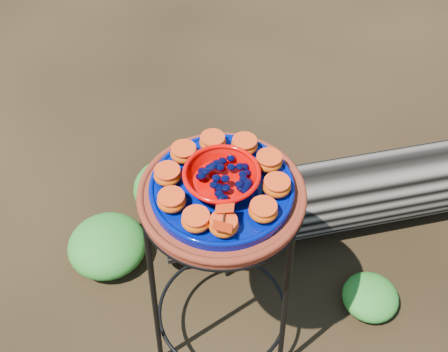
# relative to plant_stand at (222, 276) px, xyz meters

# --- Properties ---
(ground) EXTENTS (60.00, 60.00, 0.00)m
(ground) POSITION_rel_plant_stand_xyz_m (0.00, 0.00, -0.35)
(ground) COLOR black
(plant_stand) EXTENTS (0.44, 0.44, 0.70)m
(plant_stand) POSITION_rel_plant_stand_xyz_m (0.00, 0.00, 0.00)
(plant_stand) COLOR black
(plant_stand) RESTS_ON ground
(terracotta_saucer) EXTENTS (0.40, 0.40, 0.03)m
(terracotta_saucer) POSITION_rel_plant_stand_xyz_m (0.00, 0.00, 0.37)
(terracotta_saucer) COLOR #66190B
(terracotta_saucer) RESTS_ON plant_stand
(cobalt_plate) EXTENTS (0.34, 0.34, 0.02)m
(cobalt_plate) POSITION_rel_plant_stand_xyz_m (0.00, 0.00, 0.39)
(cobalt_plate) COLOR #00085B
(cobalt_plate) RESTS_ON terracotta_saucer
(red_bowl) EXTENTS (0.17, 0.17, 0.05)m
(red_bowl) POSITION_rel_plant_stand_xyz_m (0.00, 0.00, 0.43)
(red_bowl) COLOR #D20300
(red_bowl) RESTS_ON cobalt_plate
(glass_gems) EXTENTS (0.13, 0.13, 0.02)m
(glass_gems) POSITION_rel_plant_stand_xyz_m (0.00, 0.00, 0.46)
(glass_gems) COLOR black
(glass_gems) RESTS_ON red_bowl
(orange_half_0) EXTENTS (0.07, 0.07, 0.04)m
(orange_half_0) POSITION_rel_plant_stand_xyz_m (0.01, -0.13, 0.42)
(orange_half_0) COLOR #AC420D
(orange_half_0) RESTS_ON cobalt_plate
(orange_half_1) EXTENTS (0.07, 0.07, 0.04)m
(orange_half_1) POSITION_rel_plant_stand_xyz_m (0.10, -0.08, 0.42)
(orange_half_1) COLOR #AC420D
(orange_half_1) RESTS_ON cobalt_plate
(orange_half_2) EXTENTS (0.07, 0.07, 0.04)m
(orange_half_2) POSITION_rel_plant_stand_xyz_m (0.13, -0.01, 0.42)
(orange_half_2) COLOR #AC420D
(orange_half_2) RESTS_ON cobalt_plate
(orange_half_3) EXTENTS (0.07, 0.07, 0.04)m
(orange_half_3) POSITION_rel_plant_stand_xyz_m (0.11, 0.07, 0.42)
(orange_half_3) COLOR #AC420D
(orange_half_3) RESTS_ON cobalt_plate
(orange_half_4) EXTENTS (0.07, 0.07, 0.04)m
(orange_half_4) POSITION_rel_plant_stand_xyz_m (0.05, 0.12, 0.42)
(orange_half_4) COLOR #AC420D
(orange_half_4) RESTS_ON cobalt_plate
(orange_half_5) EXTENTS (0.07, 0.07, 0.04)m
(orange_half_5) POSITION_rel_plant_stand_xyz_m (-0.03, 0.12, 0.42)
(orange_half_5) COLOR #AC420D
(orange_half_5) RESTS_ON cobalt_plate
(orange_half_6) EXTENTS (0.07, 0.07, 0.04)m
(orange_half_6) POSITION_rel_plant_stand_xyz_m (-0.10, 0.08, 0.42)
(orange_half_6) COLOR #AC420D
(orange_half_6) RESTS_ON cobalt_plate
(orange_half_7) EXTENTS (0.07, 0.07, 0.04)m
(orange_half_7) POSITION_rel_plant_stand_xyz_m (-0.13, 0.01, 0.42)
(orange_half_7) COLOR #AC420D
(orange_half_7) RESTS_ON cobalt_plate
(orange_half_8) EXTENTS (0.07, 0.07, 0.04)m
(orange_half_8) POSITION_rel_plant_stand_xyz_m (-0.11, -0.07, 0.42)
(orange_half_8) COLOR #AC420D
(orange_half_8) RESTS_ON cobalt_plate
(orange_half_9) EXTENTS (0.07, 0.07, 0.04)m
(orange_half_9) POSITION_rel_plant_stand_xyz_m (-0.05, -0.12, 0.42)
(orange_half_9) COLOR #AC420D
(orange_half_9) RESTS_ON cobalt_plate
(butterfly) EXTENTS (0.09, 0.06, 0.02)m
(butterfly) POSITION_rel_plant_stand_xyz_m (0.01, -0.13, 0.45)
(butterfly) COLOR #BD2305
(butterfly) RESTS_ON orange_half_0
(driftwood_log) EXTENTS (1.51, 0.79, 0.27)m
(driftwood_log) POSITION_rel_plant_stand_xyz_m (0.46, 0.53, -0.21)
(driftwood_log) COLOR black
(driftwood_log) RESTS_ON ground
(foliage_left) EXTENTS (0.29, 0.29, 0.14)m
(foliage_left) POSITION_rel_plant_stand_xyz_m (-0.44, 0.27, -0.28)
(foliage_left) COLOR #1C6F1F
(foliage_left) RESTS_ON ground
(foliage_right) EXTENTS (0.19, 0.19, 0.10)m
(foliage_right) POSITION_rel_plant_stand_xyz_m (0.50, 0.14, -0.30)
(foliage_right) COLOR #1C6F1F
(foliage_right) RESTS_ON ground
(foliage_back) EXTENTS (0.31, 0.31, 0.16)m
(foliage_back) POSITION_rel_plant_stand_xyz_m (-0.24, 0.55, -0.27)
(foliage_back) COLOR #1C6F1F
(foliage_back) RESTS_ON ground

